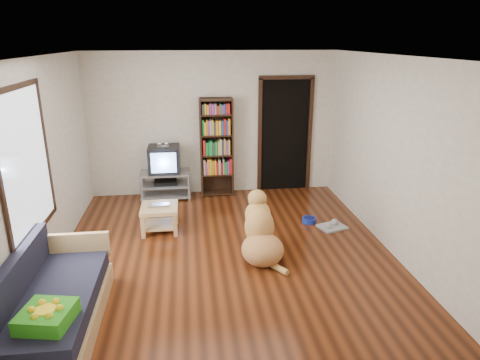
{
  "coord_description": "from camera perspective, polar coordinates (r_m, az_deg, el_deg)",
  "views": [
    {
      "loc": [
        -0.46,
        -5.25,
        2.81
      ],
      "look_at": [
        0.25,
        0.43,
        0.9
      ],
      "focal_mm": 32.0,
      "sensor_mm": 36.0,
      "label": 1
    }
  ],
  "objects": [
    {
      "name": "window",
      "position": [
        5.23,
        -26.65,
        1.98
      ],
      "size": [
        0.03,
        1.46,
        1.7
      ],
      "color": "white",
      "rests_on": "wall_left"
    },
    {
      "name": "wall_right",
      "position": [
        6.09,
        19.61,
        3.04
      ],
      "size": [
        0.0,
        5.0,
        5.0
      ],
      "primitive_type": "plane",
      "rotation": [
        1.57,
        0.0,
        -1.57
      ],
      "color": "silver",
      "rests_on": "ground"
    },
    {
      "name": "ground",
      "position": [
        5.97,
        -1.85,
        -9.63
      ],
      "size": [
        5.0,
        5.0,
        0.0
      ],
      "primitive_type": "plane",
      "color": "#5C270F",
      "rests_on": "ground"
    },
    {
      "name": "ceiling",
      "position": [
        5.27,
        -2.15,
        16.18
      ],
      "size": [
        5.0,
        5.0,
        0.0
      ],
      "primitive_type": "plane",
      "rotation": [
        3.14,
        0.0,
        0.0
      ],
      "color": "white",
      "rests_on": "ground"
    },
    {
      "name": "wall_back",
      "position": [
        7.91,
        -3.65,
        7.41
      ],
      "size": [
        4.5,
        0.0,
        4.5
      ],
      "primitive_type": "plane",
      "rotation": [
        1.57,
        0.0,
        0.0
      ],
      "color": "silver",
      "rests_on": "ground"
    },
    {
      "name": "wall_left",
      "position": [
        5.74,
        -24.96,
        1.47
      ],
      "size": [
        0.0,
        5.0,
        5.0
      ],
      "primitive_type": "plane",
      "rotation": [
        1.57,
        0.0,
        1.57
      ],
      "color": "silver",
      "rests_on": "ground"
    },
    {
      "name": "tv_stand",
      "position": [
        7.93,
        -9.89,
        -0.51
      ],
      "size": [
        0.9,
        0.45,
        0.5
      ],
      "color": "#99999E",
      "rests_on": "ground"
    },
    {
      "name": "bookshelf",
      "position": [
        7.82,
        -3.16,
        5.05
      ],
      "size": [
        0.6,
        0.3,
        1.8
      ],
      "color": "black",
      "rests_on": "ground"
    },
    {
      "name": "doorway",
      "position": [
        8.11,
        6.0,
        6.33
      ],
      "size": [
        1.03,
        0.05,
        2.19
      ],
      "color": "black",
      "rests_on": "wall_back"
    },
    {
      "name": "coffee_table",
      "position": [
        6.6,
        -10.67,
        -4.41
      ],
      "size": [
        0.55,
        0.55,
        0.4
      ],
      "color": "tan",
      "rests_on": "ground"
    },
    {
      "name": "sofa",
      "position": [
        4.84,
        -23.71,
        -15.05
      ],
      "size": [
        0.8,
        1.8,
        0.8
      ],
      "color": "tan",
      "rests_on": "ground"
    },
    {
      "name": "green_cushion",
      "position": [
        4.28,
        -24.36,
        -16.23
      ],
      "size": [
        0.5,
        0.5,
        0.14
      ],
      "primitive_type": "cube",
      "rotation": [
        0.0,
        0.0,
        -0.2
      ],
      "color": "#30981C",
      "rests_on": "sofa"
    },
    {
      "name": "dog",
      "position": [
        5.75,
        2.73,
        -7.16
      ],
      "size": [
        0.58,
        1.07,
        0.89
      ],
      "color": "tan",
      "rests_on": "ground"
    },
    {
      "name": "wall_front",
      "position": [
        3.17,
        2.17,
        -9.99
      ],
      "size": [
        4.5,
        0.0,
        4.5
      ],
      "primitive_type": "plane",
      "rotation": [
        -1.57,
        0.0,
        0.0
      ],
      "color": "silver",
      "rests_on": "ground"
    },
    {
      "name": "dog_bowl",
      "position": [
        6.95,
        9.19,
        -5.28
      ],
      "size": [
        0.22,
        0.22,
        0.08
      ],
      "primitive_type": "cylinder",
      "color": "navy",
      "rests_on": "ground"
    },
    {
      "name": "grey_rag",
      "position": [
        6.83,
        12.19,
        -6.14
      ],
      "size": [
        0.48,
        0.43,
        0.03
      ],
      "primitive_type": "cube",
      "rotation": [
        0.0,
        0.0,
        0.31
      ],
      "color": "#999999",
      "rests_on": "ground"
    },
    {
      "name": "laptop",
      "position": [
        6.52,
        -10.75,
        -3.44
      ],
      "size": [
        0.33,
        0.23,
        0.03
      ],
      "primitive_type": "imported",
      "rotation": [
        0.0,
        0.0,
        0.05
      ],
      "color": "silver",
      "rests_on": "coffee_table"
    },
    {
      "name": "crt_tv",
      "position": [
        7.81,
        -10.07,
        2.83
      ],
      "size": [
        0.55,
        0.52,
        0.58
      ],
      "color": "black",
      "rests_on": "tv_stand"
    }
  ]
}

